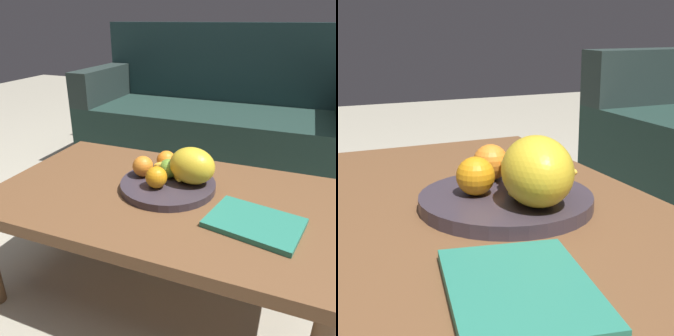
# 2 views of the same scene
# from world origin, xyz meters

# --- Properties ---
(coffee_table) EXTENTS (1.10, 0.66, 0.39)m
(coffee_table) POSITION_xyz_m (0.00, 0.00, 0.35)
(coffee_table) COLOR brown
(coffee_table) RESTS_ON ground_plane
(fruit_bowl) EXTENTS (0.32, 0.32, 0.03)m
(fruit_bowl) POSITION_xyz_m (0.01, 0.04, 0.41)
(fruit_bowl) COLOR #382F38
(fruit_bowl) RESTS_ON coffee_table
(melon_large_front) EXTENTS (0.17, 0.15, 0.12)m
(melon_large_front) POSITION_xyz_m (0.09, 0.06, 0.48)
(melon_large_front) COLOR yellow
(melon_large_front) RESTS_ON fruit_bowl
(orange_front) EXTENTS (0.07, 0.07, 0.07)m
(orange_front) POSITION_xyz_m (-0.03, 0.13, 0.45)
(orange_front) COLOR orange
(orange_front) RESTS_ON fruit_bowl
(orange_left) EXTENTS (0.07, 0.07, 0.07)m
(orange_left) POSITION_xyz_m (-0.01, -0.01, 0.45)
(orange_left) COLOR orange
(orange_left) RESTS_ON fruit_bowl
(orange_right) EXTENTS (0.07, 0.07, 0.07)m
(orange_right) POSITION_xyz_m (-0.09, 0.05, 0.45)
(orange_right) COLOR orange
(orange_right) RESTS_ON fruit_bowl
(apple_front) EXTENTS (0.07, 0.07, 0.07)m
(apple_front) POSITION_xyz_m (-0.00, 0.07, 0.45)
(apple_front) COLOR #6F9F33
(apple_front) RESTS_ON fruit_bowl
(banana_bunch) EXTENTS (0.17, 0.15, 0.06)m
(banana_bunch) POSITION_xyz_m (0.02, 0.09, 0.45)
(banana_bunch) COLOR yellow
(banana_bunch) RESTS_ON fruit_bowl
(magazine) EXTENTS (0.28, 0.23, 0.02)m
(magazine) POSITION_xyz_m (0.32, -0.08, 0.40)
(magazine) COLOR #2A7D66
(magazine) RESTS_ON coffee_table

